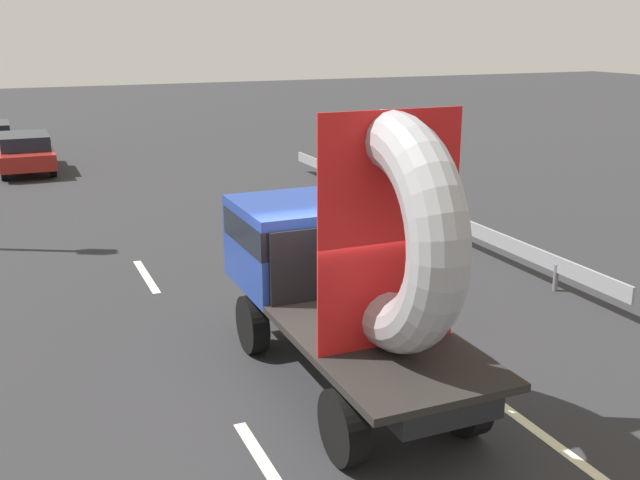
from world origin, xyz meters
name	(u,v)px	position (x,y,z in m)	size (l,w,h in m)	color
ground_plane	(349,387)	(0.00, 0.00, 0.00)	(120.00, 120.00, 0.00)	#28282B
flatbed_truck	(341,257)	(-0.02, 0.25, 1.91)	(2.02, 5.47, 4.11)	black
distant_sedan	(26,152)	(-3.51, 19.55, 0.73)	(1.80, 4.20, 1.37)	black
guardrail	(408,202)	(5.50, 7.96, 0.53)	(0.10, 15.63, 0.71)	gray
lane_dash_left_near	(269,470)	(-1.77, -1.52, 0.00)	(2.33, 0.16, 0.01)	beige
lane_dash_left_far	(146,276)	(-1.77, 6.17, 0.00)	(2.26, 0.16, 0.01)	beige
lane_dash_right_near	(534,429)	(1.72, -1.99, 0.00)	(2.69, 0.16, 0.01)	beige
lane_dash_right_far	(311,264)	(1.72, 5.56, 0.00)	(2.03, 0.16, 0.01)	beige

